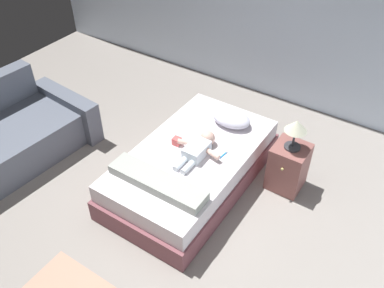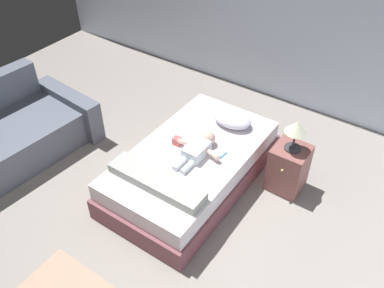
{
  "view_description": "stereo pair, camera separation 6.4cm",
  "coord_description": "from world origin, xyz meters",
  "px_view_note": "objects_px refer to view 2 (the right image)",
  "views": [
    {
      "loc": [
        1.73,
        -1.88,
        3.28
      ],
      "look_at": [
        -0.05,
        0.84,
        0.55
      ],
      "focal_mm": 38.28,
      "sensor_mm": 36.0,
      "label": 1
    },
    {
      "loc": [
        1.78,
        -1.84,
        3.28
      ],
      "look_at": [
        -0.05,
        0.84,
        0.55
      ],
      "focal_mm": 38.28,
      "sensor_mm": 36.0,
      "label": 2
    }
  ],
  "objects_px": {
    "toothbrush": "(223,155)",
    "nightstand": "(288,168)",
    "pillow": "(232,119)",
    "baby": "(199,148)",
    "toy_block": "(177,141)",
    "bed": "(192,167)",
    "lamp": "(296,129)"
  },
  "relations": [
    {
      "from": "nightstand",
      "to": "toy_block",
      "type": "relative_size",
      "value": 6.38
    },
    {
      "from": "baby",
      "to": "toy_block",
      "type": "relative_size",
      "value": 7.27
    },
    {
      "from": "bed",
      "to": "toy_block",
      "type": "bearing_deg",
      "value": 177.22
    },
    {
      "from": "bed",
      "to": "lamp",
      "type": "relative_size",
      "value": 5.93
    },
    {
      "from": "baby",
      "to": "nightstand",
      "type": "bearing_deg",
      "value": 32.13
    },
    {
      "from": "baby",
      "to": "toy_block",
      "type": "height_order",
      "value": "baby"
    },
    {
      "from": "toothbrush",
      "to": "nightstand",
      "type": "relative_size",
      "value": 0.25
    },
    {
      "from": "nightstand",
      "to": "toy_block",
      "type": "distance_m",
      "value": 1.23
    },
    {
      "from": "nightstand",
      "to": "lamp",
      "type": "height_order",
      "value": "lamp"
    },
    {
      "from": "pillow",
      "to": "baby",
      "type": "height_order",
      "value": "baby"
    },
    {
      "from": "nightstand",
      "to": "lamp",
      "type": "bearing_deg",
      "value": 90.0
    },
    {
      "from": "bed",
      "to": "toothbrush",
      "type": "height_order",
      "value": "toothbrush"
    },
    {
      "from": "pillow",
      "to": "baby",
      "type": "xyz_separation_m",
      "value": [
        -0.04,
        -0.63,
        -0.01
      ]
    },
    {
      "from": "baby",
      "to": "nightstand",
      "type": "height_order",
      "value": "baby"
    },
    {
      "from": "toothbrush",
      "to": "toy_block",
      "type": "distance_m",
      "value": 0.53
    },
    {
      "from": "baby",
      "to": "pillow",
      "type": "bearing_deg",
      "value": 86.59
    },
    {
      "from": "toy_block",
      "to": "lamp",
      "type": "bearing_deg",
      "value": 25.52
    },
    {
      "from": "nightstand",
      "to": "lamp",
      "type": "xyz_separation_m",
      "value": [
        0.0,
        0.0,
        0.53
      ]
    },
    {
      "from": "toy_block",
      "to": "bed",
      "type": "bearing_deg",
      "value": -2.78
    },
    {
      "from": "bed",
      "to": "baby",
      "type": "relative_size",
      "value": 3.28
    },
    {
      "from": "bed",
      "to": "baby",
      "type": "xyz_separation_m",
      "value": [
        0.07,
        0.02,
        0.3
      ]
    },
    {
      "from": "toothbrush",
      "to": "baby",
      "type": "bearing_deg",
      "value": -154.85
    },
    {
      "from": "bed",
      "to": "nightstand",
      "type": "distance_m",
      "value": 1.03
    },
    {
      "from": "nightstand",
      "to": "bed",
      "type": "bearing_deg",
      "value": -149.15
    },
    {
      "from": "lamp",
      "to": "toy_block",
      "type": "xyz_separation_m",
      "value": [
        -1.09,
        -0.52,
        -0.31
      ]
    },
    {
      "from": "baby",
      "to": "toy_block",
      "type": "bearing_deg",
      "value": -178.19
    },
    {
      "from": "lamp",
      "to": "toy_block",
      "type": "relative_size",
      "value": 4.02
    },
    {
      "from": "toy_block",
      "to": "nightstand",
      "type": "bearing_deg",
      "value": 25.51
    },
    {
      "from": "toothbrush",
      "to": "nightstand",
      "type": "distance_m",
      "value": 0.73
    },
    {
      "from": "nightstand",
      "to": "pillow",
      "type": "bearing_deg",
      "value": 171.58
    },
    {
      "from": "pillow",
      "to": "nightstand",
      "type": "relative_size",
      "value": 0.82
    },
    {
      "from": "toothbrush",
      "to": "toy_block",
      "type": "bearing_deg",
      "value": -166.85
    }
  ]
}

